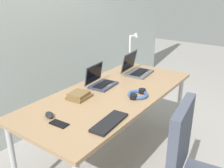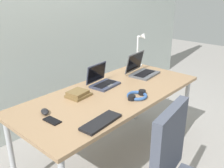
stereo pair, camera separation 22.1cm
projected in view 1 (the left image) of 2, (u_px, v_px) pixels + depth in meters
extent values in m
plane|color=gray|center=(112.00, 160.00, 2.51)|extent=(12.00, 12.00, 0.00)
cube|color=#B2BCB7|center=(27.00, 20.00, 2.63)|extent=(6.00, 0.12, 2.60)
cube|color=#9E7A56|center=(112.00, 94.00, 2.24)|extent=(1.80, 0.80, 0.03)
cylinder|color=#B2B5BA|center=(179.00, 106.00, 2.83)|extent=(0.04, 0.04, 0.71)
cylinder|color=#B2B5BA|center=(13.00, 163.00, 1.93)|extent=(0.04, 0.04, 0.71)
cylinder|color=#B2B5BA|center=(128.00, 93.00, 3.20)|extent=(0.04, 0.04, 0.71)
cylinder|color=white|center=(129.00, 64.00, 3.01)|extent=(0.12, 0.12, 0.02)
cylinder|color=white|center=(130.00, 50.00, 2.94)|extent=(0.02, 0.02, 0.34)
cylinder|color=white|center=(133.00, 36.00, 2.86)|extent=(0.01, 0.08, 0.01)
cone|color=white|center=(136.00, 36.00, 2.84)|extent=(0.07, 0.09, 0.09)
cube|color=#33384C|center=(103.00, 85.00, 2.37)|extent=(0.28, 0.21, 0.02)
cube|color=black|center=(103.00, 84.00, 2.37)|extent=(0.24, 0.12, 0.00)
cube|color=#595B60|center=(109.00, 85.00, 2.34)|extent=(0.08, 0.05, 0.00)
cube|color=#33384C|center=(94.00, 73.00, 2.38)|extent=(0.27, 0.06, 0.18)
cube|color=black|center=(94.00, 73.00, 2.38)|extent=(0.24, 0.05, 0.15)
cube|color=#515459|center=(140.00, 73.00, 2.70)|extent=(0.33, 0.24, 0.02)
cube|color=black|center=(140.00, 72.00, 2.70)|extent=(0.29, 0.14, 0.00)
cube|color=#595B60|center=(146.00, 73.00, 2.66)|extent=(0.09, 0.06, 0.00)
cube|color=#515459|center=(129.00, 61.00, 2.72)|extent=(0.32, 0.08, 0.21)
cube|color=black|center=(130.00, 61.00, 2.72)|extent=(0.28, 0.07, 0.18)
cube|color=black|center=(110.00, 122.00, 1.72)|extent=(0.34, 0.14, 0.02)
ellipsoid|color=black|center=(49.00, 115.00, 1.81)|extent=(0.09, 0.11, 0.03)
cube|color=black|center=(59.00, 124.00, 1.71)|extent=(0.07, 0.14, 0.01)
torus|color=#335999|center=(138.00, 95.00, 2.16)|extent=(0.18, 0.18, 0.03)
cylinder|color=black|center=(134.00, 97.00, 2.10)|extent=(0.06, 0.06, 0.04)
cylinder|color=black|center=(142.00, 91.00, 2.21)|extent=(0.06, 0.06, 0.04)
cube|color=brown|center=(79.00, 97.00, 2.12)|extent=(0.20, 0.17, 0.02)
cube|color=brown|center=(79.00, 94.00, 2.10)|extent=(0.17, 0.16, 0.03)
cube|color=#474C5B|center=(180.00, 139.00, 1.56)|extent=(0.42, 0.12, 0.48)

